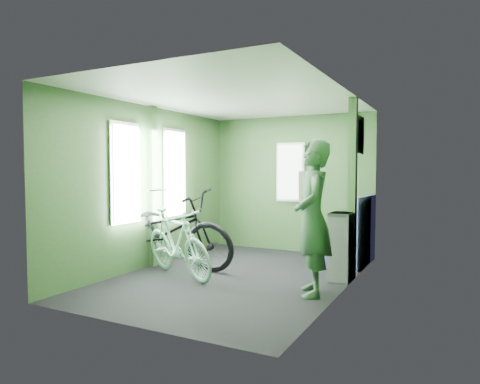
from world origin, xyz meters
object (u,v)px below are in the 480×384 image
at_px(passenger, 313,218).
at_px(waste_box, 341,246).
at_px(bicycle_black, 167,268).
at_px(bench_seat, 351,244).
at_px(bicycle_mint, 176,277).

bearing_deg(passenger, waste_box, 146.41).
bearing_deg(bicycle_black, bench_seat, -59.00).
relative_size(bicycle_black, bicycle_mint, 1.37).
xyz_separation_m(passenger, waste_box, (0.13, 0.77, -0.43)).
bearing_deg(passenger, bicycle_black, -121.18).
xyz_separation_m(bicycle_black, bicycle_mint, (0.42, -0.35, 0.00)).
distance_m(bicycle_mint, bench_seat, 2.61).
xyz_separation_m(passenger, bench_seat, (0.02, 1.79, -0.56)).
height_order(bicycle_mint, bench_seat, bench_seat).
height_order(passenger, bench_seat, passenger).
height_order(bicycle_black, bicycle_mint, bicycle_black).
relative_size(bicycle_black, waste_box, 2.43).
relative_size(passenger, bench_seat, 1.71).
bearing_deg(waste_box, bench_seat, 96.33).
height_order(bicycle_mint, passenger, passenger).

